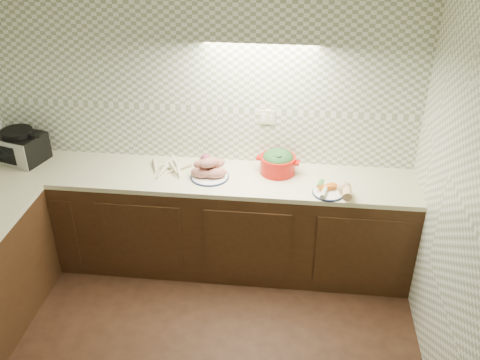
# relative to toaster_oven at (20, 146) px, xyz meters

# --- Properties ---
(room) EXTENTS (3.60, 3.60, 2.60)m
(room) POSITION_rel_toaster_oven_xyz_m (1.56, -1.59, 0.59)
(room) COLOR black
(room) RESTS_ON ground
(counter) EXTENTS (3.60, 3.60, 0.90)m
(counter) POSITION_rel_toaster_oven_xyz_m (0.88, -0.91, -0.58)
(counter) COLOR black
(counter) RESTS_ON ground
(toaster_oven) EXTENTS (0.47, 0.41, 0.29)m
(toaster_oven) POSITION_rel_toaster_oven_xyz_m (0.00, 0.00, 0.00)
(toaster_oven) COLOR black
(toaster_oven) RESTS_ON counter
(parsnip_pile) EXTENTS (0.29, 0.38, 0.07)m
(parsnip_pile) POSITION_rel_toaster_oven_xyz_m (1.31, -0.07, -0.11)
(parsnip_pile) COLOR beige
(parsnip_pile) RESTS_ON counter
(sweet_potato_plate) EXTENTS (0.32, 0.32, 0.18)m
(sweet_potato_plate) POSITION_rel_toaster_oven_xyz_m (1.67, -0.11, -0.07)
(sweet_potato_plate) COLOR #142042
(sweet_potato_plate) RESTS_ON counter
(onion_bowl) EXTENTS (0.17, 0.17, 0.14)m
(onion_bowl) POSITION_rel_toaster_oven_xyz_m (1.63, 0.03, -0.08)
(onion_bowl) COLOR black
(onion_bowl) RESTS_ON counter
(dutch_oven) EXTENTS (0.37, 0.34, 0.20)m
(dutch_oven) POSITION_rel_toaster_oven_xyz_m (2.22, 0.02, -0.03)
(dutch_oven) COLOR #BB0F07
(dutch_oven) RESTS_ON counter
(veg_plate) EXTENTS (0.32, 0.26, 0.12)m
(veg_plate) POSITION_rel_toaster_oven_xyz_m (2.68, -0.27, -0.09)
(veg_plate) COLOR #142042
(veg_plate) RESTS_ON counter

